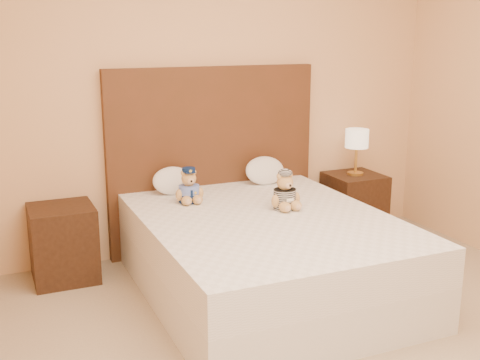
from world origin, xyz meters
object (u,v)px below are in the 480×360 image
teddy_prisoner (285,191)px  pillow_right (265,169)px  bed (266,255)px  nightstand_right (354,205)px  pillow_left (173,179)px  lamp (357,141)px  nightstand_left (63,243)px  teddy_police (189,185)px

teddy_prisoner → pillow_right: teddy_prisoner is taller
bed → nightstand_right: (1.25, 0.80, -0.00)m
teddy_prisoner → pillow_left: size_ratio=0.84×
lamp → teddy_prisoner: (-1.05, -0.67, -0.17)m
nightstand_left → nightstand_right: size_ratio=1.00×
nightstand_left → pillow_right: pillow_right is taller
nightstand_right → teddy_prisoner: teddy_prisoner is taller
nightstand_right → lamp: lamp is taller
bed → lamp: size_ratio=5.00×
nightstand_right → teddy_police: (-1.62, -0.25, 0.40)m
lamp → pillow_right: 0.88m
teddy_prisoner → teddy_police: bearing=139.6°
lamp → pillow_left: (-1.65, 0.03, -0.19)m
bed → teddy_police: (-0.37, 0.55, 0.40)m
nightstand_right → teddy_police: size_ratio=2.15×
teddy_police → nightstand_left: bearing=166.3°
bed → pillow_right: size_ratio=5.86×
bed → lamp: lamp is taller
teddy_police → pillow_right: size_ratio=0.75×
teddy_police → pillow_right: bearing=22.6°
nightstand_left → bed: bearing=-32.6°
pillow_right → pillow_left: bearing=180.0°
nightstand_right → pillow_right: bearing=178.0°
nightstand_left → teddy_police: teddy_police is taller
bed → teddy_prisoner: size_ratio=7.53×
teddy_police → pillow_right: (0.75, 0.28, -0.01)m
nightstand_left → teddy_prisoner: bearing=-24.9°
teddy_police → teddy_prisoner: (0.57, -0.42, 0.00)m
nightstand_left → teddy_prisoner: teddy_prisoner is taller
bed → nightstand_right: size_ratio=3.64×
bed → pillow_left: size_ratio=6.31×
pillow_left → pillow_right: 0.79m
nightstand_right → pillow_right: size_ratio=1.61×
nightstand_right → teddy_prisoner: 1.31m
lamp → pillow_left: lamp is taller
bed → nightstand_left: same height
bed → pillow_left: pillow_left is taller
nightstand_left → pillow_right: size_ratio=1.61×
teddy_police → pillow_right: 0.80m
lamp → nightstand_left: bearing=180.0°
teddy_prisoner → pillow_left: (-0.60, 0.70, -0.02)m
nightstand_right → bed: bearing=-147.4°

